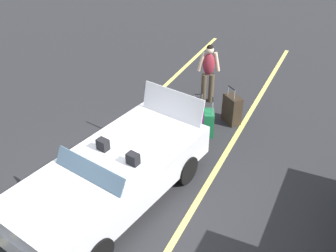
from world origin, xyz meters
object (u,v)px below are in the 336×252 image
convertible_car (105,182)px  suitcase_large_black (232,109)px  traveler_person (209,71)px  suitcase_small_carryon (197,113)px  duffel_bag (180,103)px  suitcase_medium_bright (209,123)px

convertible_car → suitcase_large_black: 4.05m
suitcase_large_black → traveler_person: (-0.71, -0.94, 0.56)m
suitcase_small_carryon → convertible_car: bearing=142.8°
suitcase_small_carryon → duffel_bag: size_ratio=1.28×
suitcase_large_black → suitcase_medium_bright: size_ratio=1.04×
suitcase_medium_bright → suitcase_large_black: bearing=-136.9°
traveler_person → convertible_car: bearing=-27.9°
convertible_car → traveler_person: traveler_person is taller
duffel_bag → traveler_person: size_ratio=0.39×
suitcase_small_carryon → duffel_bag: suitcase_small_carryon is taller
convertible_car → suitcase_large_black: (-3.86, 1.19, -0.22)m
suitcase_medium_bright → suitcase_small_carryon: (-0.40, -0.46, -0.06)m
suitcase_large_black → traveler_person: bearing=89.3°
traveler_person → suitcase_large_black: bearing=28.0°
duffel_bag → traveler_person: bearing=143.7°
suitcase_medium_bright → traveler_person: (-1.46, -0.60, 0.62)m
convertible_car → suitcase_large_black: size_ratio=4.35×
suitcase_large_black → suitcase_medium_bright: (0.75, -0.34, -0.06)m
convertible_car → traveler_person: (-4.57, 0.25, 0.34)m
convertible_car → suitcase_small_carryon: (-3.51, 0.39, -0.34)m
suitcase_small_carryon → traveler_person: bearing=-23.2°
suitcase_small_carryon → traveler_person: 1.27m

